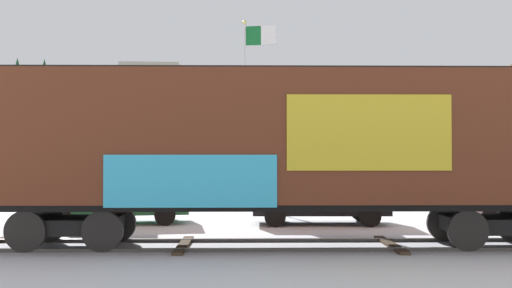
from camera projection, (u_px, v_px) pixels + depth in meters
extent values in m
plane|color=silver|center=(327.00, 246.00, 13.37)|extent=(260.00, 260.00, 0.00)
cube|color=#4C4742|center=(286.00, 250.00, 12.66)|extent=(59.99, 1.36, 0.08)
cube|color=#4C4742|center=(282.00, 240.00, 14.10)|extent=(59.99, 1.36, 0.08)
cube|color=#423323|center=(184.00, 245.00, 13.34)|extent=(0.29, 2.50, 0.07)
cube|color=#423323|center=(391.00, 245.00, 13.42)|extent=(0.29, 2.50, 0.07)
cube|color=#5B2B19|center=(284.00, 138.00, 13.43)|extent=(15.80, 3.36, 2.90)
cube|color=#2D2823|center=(284.00, 72.00, 13.46)|extent=(14.96, 0.71, 0.24)
cube|color=gold|center=(369.00, 132.00, 11.93)|extent=(3.46, 0.10, 1.60)
cube|color=#33A5CC|center=(190.00, 181.00, 11.85)|extent=(3.61, 0.11, 1.10)
cube|color=black|center=(284.00, 204.00, 13.40)|extent=(15.46, 1.99, 0.20)
cube|color=black|center=(74.00, 225.00, 13.31)|extent=(2.13, 1.41, 0.36)
cylinder|color=black|center=(25.00, 231.00, 12.58)|extent=(0.92, 0.14, 0.92)
cylinder|color=black|center=(48.00, 224.00, 14.02)|extent=(0.92, 0.14, 0.92)
cylinder|color=black|center=(102.00, 231.00, 12.60)|extent=(0.92, 0.14, 0.92)
cylinder|color=black|center=(117.00, 223.00, 14.04)|extent=(0.92, 0.14, 0.92)
cube|color=black|center=(492.00, 224.00, 13.46)|extent=(2.13, 1.41, 0.36)
cylinder|color=black|center=(468.00, 230.00, 12.73)|extent=(0.92, 0.14, 0.92)
cylinder|color=black|center=(445.00, 223.00, 14.17)|extent=(0.92, 0.14, 0.92)
cylinder|color=silver|center=(245.00, 115.00, 24.23)|extent=(0.12, 0.12, 7.74)
sphere|color=#D8CC66|center=(245.00, 22.00, 24.31)|extent=(0.18, 0.18, 0.18)
cube|color=#14662D|center=(261.00, 35.00, 24.20)|extent=(1.29, 0.20, 0.82)
cube|color=white|center=(269.00, 35.00, 24.16)|extent=(0.65, 0.12, 0.82)
cube|color=silver|center=(272.00, 138.00, 70.47)|extent=(123.70, 33.03, 8.52)
cube|color=#9E9384|center=(151.00, 80.00, 60.75)|extent=(6.53, 4.77, 3.28)
cube|color=#8C725B|center=(125.00, 83.00, 60.76)|extent=(5.30, 4.53, 2.64)
cone|color=#193D23|center=(17.00, 76.00, 59.58)|extent=(1.92, 1.92, 3.84)
cone|color=#193D23|center=(49.00, 84.00, 64.77)|extent=(1.76, 1.76, 3.53)
cone|color=#193D23|center=(44.00, 79.00, 63.87)|extent=(2.22, 2.22, 4.44)
cube|color=#1E5933|center=(116.00, 200.00, 17.98)|extent=(4.75, 2.53, 0.79)
cube|color=#2D333D|center=(107.00, 179.00, 17.95)|extent=(2.37, 1.98, 0.57)
cylinder|color=black|center=(165.00, 210.00, 19.08)|extent=(0.67, 0.32, 0.64)
cylinder|color=black|center=(165.00, 215.00, 17.33)|extent=(0.67, 0.32, 0.64)
cylinder|color=black|center=(70.00, 211.00, 18.62)|extent=(0.67, 0.32, 0.64)
cylinder|color=black|center=(60.00, 217.00, 16.88)|extent=(0.67, 0.32, 0.64)
cube|color=black|center=(320.00, 202.00, 17.83)|extent=(4.16, 1.76, 0.72)
cube|color=#2D333D|center=(314.00, 178.00, 17.85)|extent=(1.99, 1.58, 0.75)
cylinder|color=black|center=(360.00, 211.00, 18.65)|extent=(0.64, 0.22, 0.64)
cylinder|color=black|center=(370.00, 216.00, 16.98)|extent=(0.64, 0.22, 0.64)
cylinder|color=black|center=(274.00, 211.00, 18.67)|extent=(0.64, 0.22, 0.64)
cylinder|color=black|center=(275.00, 216.00, 17.00)|extent=(0.64, 0.22, 0.64)
cylinder|color=black|center=(465.00, 212.00, 18.43)|extent=(0.66, 0.28, 0.64)
cylinder|color=black|center=(491.00, 217.00, 16.75)|extent=(0.66, 0.28, 0.64)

